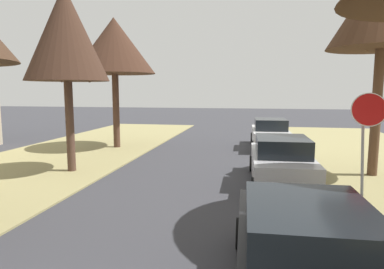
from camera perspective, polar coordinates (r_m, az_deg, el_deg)
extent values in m
cylinder|color=#9EA0A5|center=(9.39, 26.82, -4.92)|extent=(0.07, 0.41, 2.23)
cylinder|color=white|center=(9.00, 27.75, 3.73)|extent=(0.81, 0.19, 0.80)
cylinder|color=red|center=(9.01, 27.74, 3.73)|extent=(0.77, 0.19, 0.76)
cylinder|color=brown|center=(13.43, 28.66, 3.16)|extent=(0.33, 0.33, 4.41)
cone|color=#452C1C|center=(13.72, 29.67, 18.76)|extent=(3.59, 3.59, 3.00)
cylinder|color=brown|center=(13.92, 28.95, 14.65)|extent=(0.89, 0.19, 1.19)
cylinder|color=brown|center=(13.21, 29.20, 15.06)|extent=(0.81, 0.50, 1.18)
cylinder|color=#4E362A|center=(13.29, -19.92, 1.27)|extent=(0.30, 0.30, 3.34)
cone|color=#3F281D|center=(13.38, -20.57, 15.71)|extent=(2.98, 2.98, 3.37)
cylinder|color=#4E362A|center=(12.95, -21.23, 10.80)|extent=(0.85, 0.16, 1.13)
cylinder|color=#4E362A|center=(12.93, -18.33, 10.90)|extent=(0.27, 1.22, 1.14)
cylinder|color=#4E362A|center=(13.78, -19.28, 11.54)|extent=(1.26, 0.22, 1.56)
cylinder|color=#4E3427|center=(18.29, -12.70, 3.93)|extent=(0.34, 0.34, 3.87)
cone|color=#3F271B|center=(18.41, -13.01, 14.41)|extent=(4.21, 4.21, 2.85)
cylinder|color=#4E3427|center=(18.73, -12.99, 11.82)|extent=(0.92, 0.56, 1.32)
cylinder|color=#4E3427|center=(18.34, -11.34, 12.35)|extent=(0.59, 1.10, 1.57)
cylinder|color=#4E3427|center=(17.90, -12.61, 11.48)|extent=(0.86, 0.69, 0.99)
cube|color=black|center=(5.30, 18.25, -20.49)|extent=(1.95, 4.45, 0.85)
cube|color=black|center=(4.81, 19.03, -14.25)|extent=(1.66, 2.07, 0.56)
cylinder|color=black|center=(6.85, 8.31, -16.25)|extent=(0.22, 0.61, 0.60)
cylinder|color=black|center=(7.06, 23.17, -16.04)|extent=(0.22, 0.61, 0.60)
cube|color=#BCBCC1|center=(11.43, 14.75, -5.21)|extent=(1.95, 4.45, 0.85)
cube|color=black|center=(11.08, 14.98, -1.89)|extent=(1.66, 2.07, 0.56)
cylinder|color=black|center=(13.04, 10.16, -4.83)|extent=(0.22, 0.61, 0.60)
cylinder|color=black|center=(13.20, 17.75, -4.92)|extent=(0.22, 0.61, 0.60)
cylinder|color=black|center=(9.84, 10.56, -8.87)|extent=(0.22, 0.61, 0.60)
cylinder|color=black|center=(10.05, 20.65, -8.89)|extent=(0.22, 0.61, 0.60)
cube|color=white|center=(18.46, 13.01, -0.40)|extent=(1.95, 4.45, 0.85)
cube|color=black|center=(18.16, 13.12, 1.71)|extent=(1.66, 2.07, 0.56)
cylinder|color=black|center=(20.09, 10.18, -0.54)|extent=(0.22, 0.61, 0.60)
cylinder|color=black|center=(20.20, 15.12, -0.63)|extent=(0.22, 0.61, 0.60)
cylinder|color=black|center=(16.82, 10.42, -2.08)|extent=(0.22, 0.61, 0.60)
cylinder|color=black|center=(16.96, 16.31, -2.18)|extent=(0.22, 0.61, 0.60)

